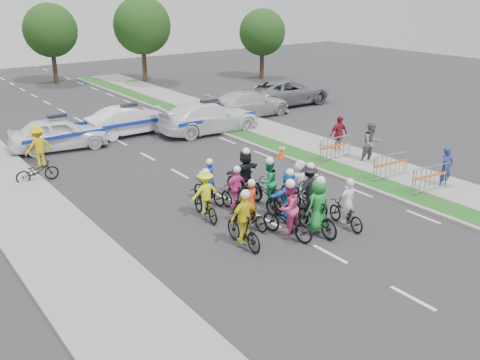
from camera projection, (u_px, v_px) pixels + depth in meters
ground at (330, 254)px, 16.18m from camera, size 90.00×90.00×0.00m
curb_right at (331, 174)px, 22.77m from camera, size 0.20×60.00×0.12m
grass_strip at (342, 171)px, 23.16m from camera, size 1.20×60.00×0.11m
sidewalk_right at (370, 163)px, 24.15m from camera, size 2.40×60.00×0.13m
sidewalk_left at (61, 249)px, 16.33m from camera, size 3.00×60.00×0.13m
rider_0 at (346, 211)px, 17.79m from camera, size 0.83×1.79×1.75m
rider_1 at (317, 212)px, 17.23m from camera, size 0.86×1.94×2.02m
rider_2 at (288, 216)px, 16.99m from camera, size 1.07×2.09×2.03m
rider_3 at (244, 225)px, 16.40m from camera, size 0.99×1.86×1.92m
rider_4 at (308, 193)px, 18.87m from camera, size 1.11×1.92×1.90m
rider_5 at (288, 199)px, 18.14m from camera, size 1.61×1.91×1.94m
rider_6 at (250, 211)px, 17.79m from camera, size 0.73×1.75×1.74m
rider_7 at (298, 187)px, 19.63m from camera, size 0.78×1.68×1.72m
rider_8 at (268, 189)px, 19.36m from camera, size 0.90×1.95×1.92m
rider_9 at (236, 194)px, 18.96m from camera, size 0.90×1.69×1.76m
rider_10 at (205, 199)px, 18.41m from camera, size 1.10×1.89×1.86m
rider_11 at (245, 177)px, 20.20m from camera, size 1.65×1.96×2.00m
rider_12 at (209, 188)px, 19.82m from camera, size 0.81×1.77×1.74m
police_car_0 at (59, 133)px, 26.11m from camera, size 4.94×2.63×1.60m
police_car_1 at (130, 121)px, 28.72m from camera, size 4.63×1.67×1.52m
police_car_2 at (209, 117)px, 29.16m from camera, size 5.92×2.82×1.67m
civilian_sedan at (249, 104)px, 32.60m from camera, size 5.41×2.24×1.57m
civilian_suv at (287, 92)px, 35.79m from camera, size 6.28×3.15×1.71m
spectator_0 at (446, 168)px, 21.07m from camera, size 0.67×0.49×1.70m
spectator_1 at (371, 143)px, 23.94m from camera, size 1.05×0.88×1.93m
spectator_2 at (339, 134)px, 25.62m from camera, size 1.07×0.49×1.80m
marshal_hiviz at (39, 146)px, 23.61m from camera, size 1.25×0.77×1.87m
barrier_0 at (430, 180)px, 20.67m from camera, size 2.05×0.74×1.12m
barrier_1 at (391, 167)px, 22.12m from camera, size 2.04×0.68×1.12m
barrier_2 at (336, 149)px, 24.48m from camera, size 2.01×0.53×1.12m
cone_0 at (282, 150)px, 25.02m from camera, size 0.40×0.40×0.70m
cone_1 at (244, 124)px, 29.77m from camera, size 0.40×0.40×0.70m
parked_bike at (37, 171)px, 21.92m from camera, size 1.75×0.70×0.90m
tree_1 at (142, 26)px, 42.28m from camera, size 4.55×4.55×6.82m
tree_2 at (262, 32)px, 44.49m from camera, size 3.85×3.85×5.77m
tree_4 at (50, 30)px, 42.10m from camera, size 4.20×4.20×6.30m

